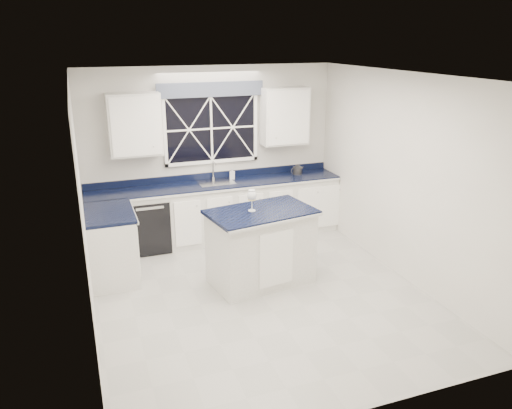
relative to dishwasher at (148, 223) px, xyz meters
name	(u,v)px	position (x,y,z in m)	size (l,w,h in m)	color
ground	(260,294)	(1.10, -1.95, -0.41)	(4.50, 4.50, 0.00)	#A1A19D
back_wall	(211,153)	(1.10, 0.30, 0.94)	(4.00, 0.10, 2.70)	beige
base_cabinets	(200,218)	(0.77, -0.17, 0.04)	(3.99, 1.60, 0.90)	white
countertop	(217,184)	(1.10, 0.00, 0.51)	(3.98, 0.64, 0.04)	black
dishwasher	(148,223)	(0.00, 0.00, 0.00)	(0.60, 0.58, 0.82)	black
window	(211,123)	(1.10, 0.25, 1.42)	(1.65, 0.09, 1.26)	black
upper_cabinets	(213,120)	(1.10, 0.13, 1.49)	(3.10, 0.34, 0.90)	white
faucet	(214,170)	(1.10, 0.19, 0.69)	(0.05, 0.20, 0.30)	#B3B2B5
island	(261,246)	(1.24, -1.60, 0.09)	(1.45, 1.02, 1.00)	white
rug	(265,247)	(1.67, -0.60, -0.40)	(1.37, 1.00, 0.02)	#A5A5A0
kettle	(297,170)	(2.49, 0.04, 0.61)	(0.25, 0.17, 0.18)	#313134
wine_glass	(252,196)	(1.12, -1.57, 0.78)	(0.12, 0.12, 0.28)	silver
soap_bottle	(232,173)	(1.40, 0.15, 0.62)	(0.08, 0.08, 0.18)	silver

